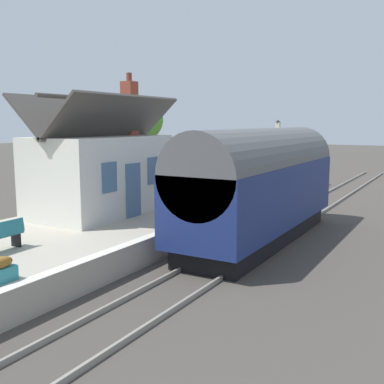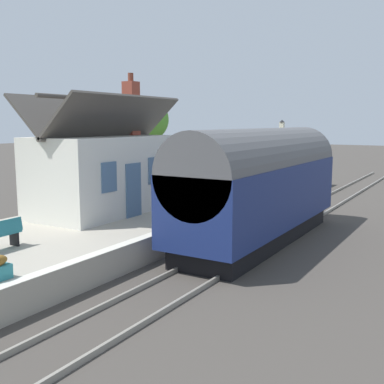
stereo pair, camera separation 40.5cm
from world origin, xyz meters
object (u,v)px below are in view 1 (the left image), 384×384
Objects in this scene: bench_platform_end at (234,179)px; planter_edge_near at (0,271)px; station_sign_board at (256,169)px; planter_bench_left at (180,182)px; planter_by_door at (223,194)px; lamp_post_platform at (277,140)px; planter_bench_right at (206,191)px; planter_corner_building at (213,175)px; bench_mid_platform at (254,173)px; station_building at (101,171)px; bench_near_building at (210,185)px; bench_by_lamp at (1,235)px; train at (261,184)px; tree_far_left at (143,120)px; planter_under_sign at (196,176)px.

planter_edge_near is (-17.39, -2.09, -0.18)m from bench_platform_end.
planter_bench_left is at bearing 113.39° from station_sign_board.
lamp_post_platform reaches higher than planter_by_door.
bench_platform_end is at bearing 8.81° from planter_bench_right.
station_sign_board is (-2.58, -3.96, 0.80)m from planter_corner_building.
station_sign_board reaches higher than planter_edge_near.
bench_mid_platform reaches higher than planter_by_door.
lamp_post_platform is at bearing -15.93° from station_building.
bench_near_building reaches higher than planter_bench_right.
bench_mid_platform is at bearing 52.56° from lamp_post_platform.
bench_by_lamp is at bearing 179.63° from bench_platform_end.
bench_platform_end is 2.93m from planter_corner_building.
bench_platform_end is 4.74m from planter_by_door.
train is 13.39× the size of planter_bench_left.
planter_edge_near is 0.12× the size of tree_far_left.
bench_platform_end reaches higher than planter_bench_right.
bench_by_lamp is at bearing 149.32° from train.
planter_under_sign is at bearing -119.73° from tree_far_left.
lamp_post_platform is (17.47, -1.97, 2.17)m from bench_by_lamp.
bench_platform_end is at bearing -0.37° from bench_by_lamp.
bench_mid_platform is 2.31× the size of planter_under_sign.
planter_edge_near is at bearing -151.52° from tree_far_left.
tree_far_left is at bearing 78.96° from bench_mid_platform.
station_building reaches higher than planter_bench_right.
bench_platform_end is 0.89× the size of station_sign_board.
bench_mid_platform is at bearing 0.35° from bench_by_lamp.
planter_bench_left is (7.31, 0.72, -1.33)m from station_building.
station_building is 7.43× the size of planter_bench_right.
planter_bench_left is 0.20× the size of lamp_post_platform.
lamp_post_platform reaches higher than bench_mid_platform.
station_building reaches higher than bench_platform_end.
planter_bench_left is at bearing 50.10° from planter_bench_right.
bench_near_building is 5.58m from planter_under_sign.
bench_by_lamp is at bearing -169.25° from planter_under_sign.
planter_bench_left is (-3.88, -1.17, 0.08)m from planter_under_sign.
tree_far_left is at bearing 48.67° from train.
bench_platform_end is 1.87× the size of planter_corner_building.
planter_by_door is 0.51× the size of station_sign_board.
bench_platform_end is at bearing -117.71° from tree_far_left.
planter_bench_right is 4.26m from station_sign_board.
train is 11.78m from planter_corner_building.
planter_bench_left is at bearing 8.91° from bench_by_lamp.
train reaches higher than planter_corner_building.
tree_far_left is (15.15, 8.82, 2.13)m from station_building.
lamp_post_platform is (6.73, -1.11, 2.21)m from planter_bench_right.
bench_mid_platform is 3.41m from lamp_post_platform.
bench_mid_platform is 20.95m from planter_edge_near.
station_building reaches higher than planter_under_sign.
bench_platform_end is (7.69, 4.61, -0.87)m from train.
planter_under_sign is 5.53m from station_sign_board.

